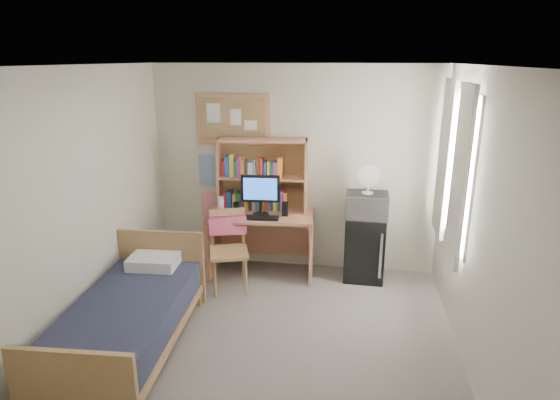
% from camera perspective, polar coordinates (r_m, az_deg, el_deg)
% --- Properties ---
extents(floor, '(3.60, 4.20, 0.02)m').
position_cam_1_polar(floor, '(4.57, -1.96, -18.81)').
color(floor, slate).
rests_on(floor, ground).
extents(ceiling, '(3.60, 4.20, 0.02)m').
position_cam_1_polar(ceiling, '(3.71, -2.38, 16.03)').
color(ceiling, silver).
rests_on(ceiling, wall_back).
extents(wall_back, '(3.60, 0.04, 2.60)m').
position_cam_1_polar(wall_back, '(5.94, 1.72, 3.72)').
color(wall_back, beige).
rests_on(wall_back, floor).
extents(wall_front, '(3.60, 0.04, 2.60)m').
position_cam_1_polar(wall_front, '(2.17, -13.63, -22.28)').
color(wall_front, beige).
rests_on(wall_front, floor).
extents(wall_left, '(0.04, 4.20, 2.60)m').
position_cam_1_polar(wall_left, '(4.63, -24.61, -1.71)').
color(wall_left, beige).
rests_on(wall_left, floor).
extents(wall_right, '(0.04, 4.20, 2.60)m').
position_cam_1_polar(wall_right, '(4.03, 23.94, -4.28)').
color(wall_right, beige).
rests_on(wall_right, floor).
extents(window_unit, '(0.10, 1.40, 1.70)m').
position_cam_1_polar(window_unit, '(5.06, 20.50, 3.79)').
color(window_unit, white).
rests_on(window_unit, wall_right).
extents(curtain_left, '(0.04, 0.55, 1.70)m').
position_cam_1_polar(curtain_left, '(4.67, 21.05, 2.70)').
color(curtain_left, silver).
rests_on(curtain_left, wall_right).
extents(curtain_right, '(0.04, 0.55, 1.70)m').
position_cam_1_polar(curtain_right, '(5.43, 19.40, 4.75)').
color(curtain_right, silver).
rests_on(curtain_right, wall_right).
extents(bulletin_board, '(0.94, 0.03, 0.64)m').
position_cam_1_polar(bulletin_board, '(5.96, -5.82, 9.75)').
color(bulletin_board, '#A68457').
rests_on(bulletin_board, wall_back).
extents(poster_wave, '(0.30, 0.01, 0.42)m').
position_cam_1_polar(poster_wave, '(6.17, -8.50, 3.57)').
color(poster_wave, '#2A5CA9').
rests_on(poster_wave, wall_back).
extents(poster_japan, '(0.28, 0.01, 0.36)m').
position_cam_1_polar(poster_japan, '(6.30, -8.32, -0.60)').
color(poster_japan, '#EE2A4E').
rests_on(poster_japan, wall_back).
extents(desk, '(1.33, 0.73, 0.81)m').
position_cam_1_polar(desk, '(5.94, -2.25, -5.35)').
color(desk, tan).
rests_on(desk, floor).
extents(desk_chair, '(0.60, 0.60, 0.96)m').
position_cam_1_polar(desk_chair, '(5.55, -6.24, -6.29)').
color(desk_chair, '#AB8251').
rests_on(desk_chair, floor).
extents(mini_fridge, '(0.49, 0.49, 0.82)m').
position_cam_1_polar(mini_fridge, '(5.92, 10.25, -5.66)').
color(mini_fridge, black).
rests_on(mini_fridge, floor).
extents(bed, '(1.04, 1.93, 0.52)m').
position_cam_1_polar(bed, '(4.74, -18.09, -14.42)').
color(bed, '#1B1F32').
rests_on(bed, floor).
extents(hutch, '(1.12, 0.35, 0.91)m').
position_cam_1_polar(hutch, '(5.82, -2.15, 3.06)').
color(hutch, tan).
rests_on(hutch, desk).
extents(monitor, '(0.47, 0.07, 0.50)m').
position_cam_1_polar(monitor, '(5.67, -2.40, 0.54)').
color(monitor, black).
rests_on(monitor, desk).
extents(keyboard, '(0.48, 0.18, 0.02)m').
position_cam_1_polar(keyboard, '(5.61, -2.56, -2.18)').
color(keyboard, black).
rests_on(keyboard, desk).
extents(speaker_left, '(0.07, 0.07, 0.15)m').
position_cam_1_polar(speaker_left, '(5.77, -5.34, -1.01)').
color(speaker_left, black).
rests_on(speaker_left, desk).
extents(speaker_right, '(0.08, 0.08, 0.17)m').
position_cam_1_polar(speaker_right, '(5.69, 0.61, -1.11)').
color(speaker_right, black).
rests_on(speaker_right, desk).
extents(water_bottle, '(0.07, 0.07, 0.23)m').
position_cam_1_polar(water_bottle, '(5.75, -7.18, -0.73)').
color(water_bottle, white).
rests_on(water_bottle, desk).
extents(hoodie, '(0.47, 0.27, 0.22)m').
position_cam_1_polar(hoodie, '(5.64, -6.42, -3.03)').
color(hoodie, '#E65780').
rests_on(hoodie, desk_chair).
extents(microwave, '(0.51, 0.39, 0.29)m').
position_cam_1_polar(microwave, '(5.72, 10.54, -0.61)').
color(microwave, '#B7B7BB').
rests_on(microwave, mini_fridge).
extents(desk_fan, '(0.27, 0.27, 0.33)m').
position_cam_1_polar(desk_fan, '(5.63, 10.70, 2.39)').
color(desk_fan, white).
rests_on(desk_fan, microwave).
extents(pillow, '(0.52, 0.38, 0.12)m').
position_cam_1_polar(pillow, '(5.20, -15.16, -7.25)').
color(pillow, white).
rests_on(pillow, bed).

